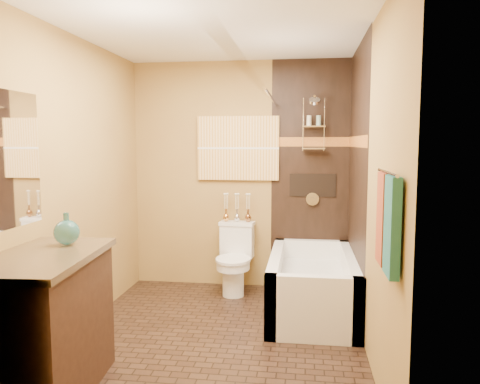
% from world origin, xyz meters
% --- Properties ---
extents(floor, '(3.00, 3.00, 0.00)m').
position_xyz_m(floor, '(0.00, 0.00, 0.00)').
color(floor, black).
rests_on(floor, ground).
extents(wall_left, '(0.02, 3.00, 2.50)m').
position_xyz_m(wall_left, '(-1.20, 0.00, 1.25)').
color(wall_left, '#A0823E').
rests_on(wall_left, floor).
extents(wall_right, '(0.02, 3.00, 2.50)m').
position_xyz_m(wall_right, '(1.20, 0.00, 1.25)').
color(wall_right, '#A0823E').
rests_on(wall_right, floor).
extents(wall_back, '(2.40, 0.02, 2.50)m').
position_xyz_m(wall_back, '(0.00, 1.50, 1.25)').
color(wall_back, '#A0823E').
rests_on(wall_back, floor).
extents(wall_front, '(2.40, 0.02, 2.50)m').
position_xyz_m(wall_front, '(0.00, -1.50, 1.25)').
color(wall_front, '#A0823E').
rests_on(wall_front, floor).
extents(ceiling, '(3.00, 3.00, 0.00)m').
position_xyz_m(ceiling, '(0.00, 0.00, 2.50)').
color(ceiling, silver).
rests_on(ceiling, wall_back).
extents(alcove_tile_back, '(0.85, 0.01, 2.50)m').
position_xyz_m(alcove_tile_back, '(0.78, 1.49, 1.25)').
color(alcove_tile_back, black).
rests_on(alcove_tile_back, wall_back).
extents(alcove_tile_right, '(0.01, 1.50, 2.50)m').
position_xyz_m(alcove_tile_right, '(1.19, 0.75, 1.25)').
color(alcove_tile_right, black).
rests_on(alcove_tile_right, wall_right).
extents(mosaic_band_back, '(0.85, 0.01, 0.10)m').
position_xyz_m(mosaic_band_back, '(0.78, 1.48, 1.62)').
color(mosaic_band_back, '#98511B').
rests_on(mosaic_band_back, alcove_tile_back).
extents(mosaic_band_right, '(0.01, 1.50, 0.10)m').
position_xyz_m(mosaic_band_right, '(1.18, 0.75, 1.62)').
color(mosaic_band_right, '#98511B').
rests_on(mosaic_band_right, alcove_tile_right).
extents(alcove_niche, '(0.50, 0.01, 0.25)m').
position_xyz_m(alcove_niche, '(0.80, 1.48, 1.15)').
color(alcove_niche, black).
rests_on(alcove_niche, alcove_tile_back).
extents(shower_fixtures, '(0.24, 0.33, 1.16)m').
position_xyz_m(shower_fixtures, '(0.80, 1.38, 1.67)').
color(shower_fixtures, silver).
rests_on(shower_fixtures, floor).
extents(curtain_rod, '(0.03, 1.55, 0.03)m').
position_xyz_m(curtain_rod, '(0.40, 0.75, 2.02)').
color(curtain_rod, silver).
rests_on(curtain_rod, wall_back).
extents(towel_bar, '(0.02, 0.55, 0.02)m').
position_xyz_m(towel_bar, '(1.15, -1.05, 1.45)').
color(towel_bar, silver).
rests_on(towel_bar, wall_right).
extents(towel_teal, '(0.05, 0.22, 0.52)m').
position_xyz_m(towel_teal, '(1.16, -1.18, 1.18)').
color(towel_teal, '#1B5B50').
rests_on(towel_teal, towel_bar).
extents(towel_rust, '(0.05, 0.22, 0.52)m').
position_xyz_m(towel_rust, '(1.16, -0.92, 1.18)').
color(towel_rust, maroon).
rests_on(towel_rust, towel_bar).
extents(sunset_painting, '(0.90, 0.04, 0.70)m').
position_xyz_m(sunset_painting, '(-0.02, 1.48, 1.55)').
color(sunset_painting, gold).
rests_on(sunset_painting, wall_back).
extents(bathtub, '(0.80, 1.50, 0.55)m').
position_xyz_m(bathtub, '(0.80, 0.75, 0.22)').
color(bathtub, white).
rests_on(bathtub, floor).
extents(toilet, '(0.39, 0.57, 0.74)m').
position_xyz_m(toilet, '(-0.02, 1.22, 0.38)').
color(toilet, white).
rests_on(toilet, floor).
extents(vanity, '(0.72, 1.09, 0.92)m').
position_xyz_m(vanity, '(-0.92, -1.00, 0.46)').
color(vanity, black).
rests_on(vanity, floor).
extents(teal_bottle, '(0.22, 0.22, 0.27)m').
position_xyz_m(teal_bottle, '(-0.87, -0.73, 1.03)').
color(teal_bottle, '#236969').
rests_on(teal_bottle, vanity).
extents(bud_vases, '(0.31, 0.07, 0.31)m').
position_xyz_m(bud_vases, '(-0.02, 1.39, 0.91)').
color(bud_vases, '#CE8D40').
rests_on(bud_vases, toilet).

